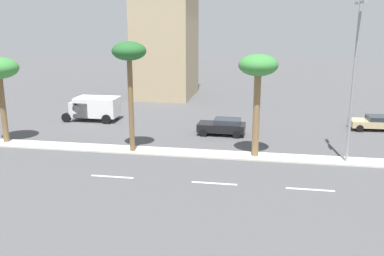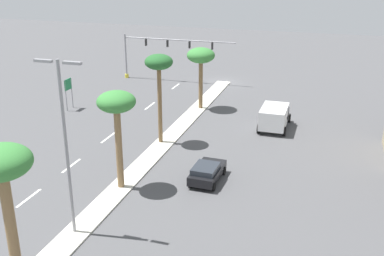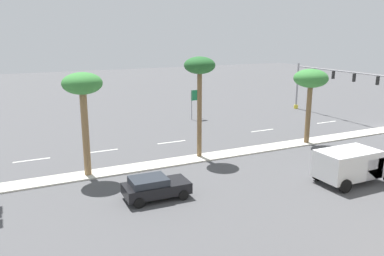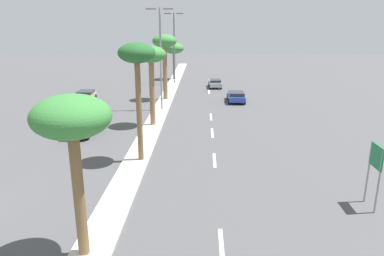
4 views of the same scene
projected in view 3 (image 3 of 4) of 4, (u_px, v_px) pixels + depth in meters
ground_plane at (80, 177)px, 27.91m from camera, size 160.00×160.00×0.00m
lane_stripe_front at (326, 122)px, 44.84m from camera, size 0.20×2.80×0.01m
lane_stripe_mid at (262, 130)px, 41.10m from camera, size 0.20×2.80×0.01m
lane_stripe_left at (172, 142)px, 36.75m from camera, size 0.20×2.80×0.01m
lane_stripe_rear at (102, 151)px, 33.99m from camera, size 0.20×2.80×0.01m
lane_stripe_center at (32, 160)px, 31.59m from camera, size 0.20×2.80×0.01m
traffic_signal_gantry at (322, 82)px, 48.11m from camera, size 15.74×0.53×6.09m
directional_road_sign at (196, 98)px, 45.94m from camera, size 0.10×1.35×3.48m
palm_tree_left at (311, 81)px, 34.93m from camera, size 3.04×3.04×6.77m
palm_tree_trailing at (200, 71)px, 30.62m from camera, size 2.46×2.46×8.10m
palm_tree_front at (83, 89)px, 26.65m from camera, size 2.74×2.74×7.31m
sedan_black_left at (155, 187)px, 24.15m from camera, size 2.15×4.09×1.43m
box_truck at (351, 164)px, 26.72m from camera, size 2.71×5.27×2.31m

